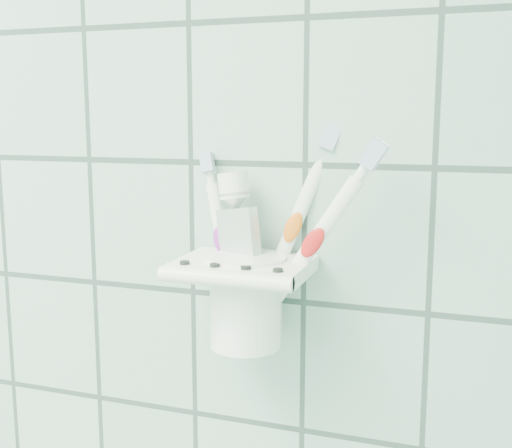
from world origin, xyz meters
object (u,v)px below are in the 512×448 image
toothbrush_pink (237,241)px  toothbrush_blue (250,222)px  toothpaste_tube (249,243)px  cup (246,297)px  toothbrush_orange (251,220)px  holder_bracket (243,269)px

toothbrush_pink → toothbrush_blue: (0.01, 0.02, 0.02)m
toothpaste_tube → cup: bearing=-82.1°
cup → toothbrush_orange: (0.00, 0.00, 0.07)m
toothbrush_blue → toothbrush_orange: toothbrush_orange is taller
toothpaste_tube → toothbrush_orange: bearing=-7.3°
cup → toothbrush_orange: 0.07m
cup → toothbrush_orange: bearing=58.7°
cup → toothbrush_pink: 0.05m
toothbrush_pink → holder_bracket: bearing=-41.1°
toothbrush_pink → toothpaste_tube: 0.01m
holder_bracket → toothbrush_blue: (-0.00, 0.02, 0.04)m
holder_bracket → toothpaste_tube: 0.02m
cup → toothbrush_pink: bearing=173.6°
toothbrush_pink → toothbrush_blue: 0.02m
cup → toothbrush_blue: toothbrush_blue is taller
toothbrush_orange → toothpaste_tube: toothbrush_orange is taller
holder_bracket → toothpaste_tube: (0.00, 0.01, 0.02)m
toothbrush_blue → toothpaste_tube: toothbrush_blue is taller
toothbrush_blue → toothpaste_tube: 0.02m
cup → toothbrush_orange: toothbrush_orange is taller
cup → toothbrush_blue: size_ratio=0.41×
toothbrush_pink → toothbrush_orange: size_ratio=0.85×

